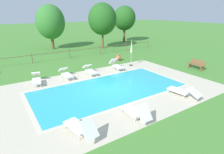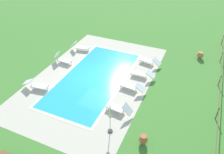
% 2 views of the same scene
% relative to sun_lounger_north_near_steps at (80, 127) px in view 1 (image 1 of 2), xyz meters
% --- Properties ---
extents(ground_plane, '(160.00, 160.00, 0.00)m').
position_rel_sun_lounger_north_near_steps_xyz_m(ground_plane, '(3.74, 3.54, -0.39)').
color(ground_plane, '#478433').
extents(pool_deck_paving, '(14.62, 9.30, 0.01)m').
position_rel_sun_lounger_north_near_steps_xyz_m(pool_deck_paving, '(3.74, 3.54, -0.39)').
color(pool_deck_paving, beige).
rests_on(pool_deck_paving, ground).
extents(swimming_pool_water, '(10.10, 4.77, 0.01)m').
position_rel_sun_lounger_north_near_steps_xyz_m(swimming_pool_water, '(3.74, 3.54, -0.39)').
color(swimming_pool_water, '#2DB7C6').
rests_on(swimming_pool_water, ground).
extents(pool_coping_rim, '(10.58, 5.25, 0.01)m').
position_rel_sun_lounger_north_near_steps_xyz_m(pool_coping_rim, '(3.74, 3.54, -0.38)').
color(pool_coping_rim, beige).
rests_on(pool_coping_rim, ground).
extents(sun_lounger_north_near_steps, '(0.92, 1.97, 0.96)m').
position_rel_sun_lounger_north_near_steps_xyz_m(sun_lounger_north_near_steps, '(0.00, 0.00, 0.00)').
color(sun_lounger_north_near_steps, white).
rests_on(sun_lounger_north_near_steps, ground).
extents(sun_lounger_north_mid, '(0.88, 2.12, 0.74)m').
position_rel_sun_lounger_north_near_steps_xyz_m(sun_lounger_north_mid, '(6.88, 0.04, -0.03)').
color(sun_lounger_north_mid, white).
rests_on(sun_lounger_north_mid, ground).
extents(sun_lounger_north_far, '(0.99, 2.12, 0.78)m').
position_rel_sun_lounger_north_near_steps_xyz_m(sun_lounger_north_far, '(-0.21, 7.26, -0.03)').
color(sun_lounger_north_far, white).
rests_on(sun_lounger_north_far, ground).
extents(sun_lounger_north_end, '(0.83, 2.00, 0.91)m').
position_rel_sun_lounger_north_near_steps_xyz_m(sun_lounger_north_end, '(6.69, 7.02, -0.01)').
color(sun_lounger_north_end, white).
rests_on(sun_lounger_north_end, ground).
extents(sun_lounger_south_near_corner, '(0.80, 2.10, 0.75)m').
position_rel_sun_lounger_north_near_steps_xyz_m(sun_lounger_south_near_corner, '(4.02, 7.05, -0.03)').
color(sun_lounger_south_near_corner, white).
rests_on(sun_lounger_south_near_corner, ground).
extents(sun_lounger_south_mid, '(0.66, 1.86, 1.00)m').
position_rel_sun_lounger_north_near_steps_xyz_m(sun_lounger_south_mid, '(2.80, -0.29, 0.01)').
color(sun_lounger_south_mid, white).
rests_on(sun_lounger_south_mid, ground).
extents(sun_lounger_south_far, '(0.62, 2.06, 0.75)m').
position_rel_sun_lounger_north_near_steps_xyz_m(sun_lounger_south_far, '(2.04, 7.27, -0.03)').
color(sun_lounger_south_far, white).
rests_on(sun_lounger_south_far, ground).
extents(patio_umbrella_closed_row_west, '(0.32, 0.32, 2.52)m').
position_rel_sun_lounger_north_near_steps_xyz_m(patio_umbrella_closed_row_west, '(8.53, 7.20, 1.22)').
color(patio_umbrella_closed_row_west, '#383838').
rests_on(patio_umbrella_closed_row_west, ground).
extents(wooden_bench_lawn_side, '(0.57, 1.53, 0.87)m').
position_rel_sun_lounger_north_near_steps_xyz_m(wooden_bench_lawn_side, '(12.83, 3.04, 0.08)').
color(wooden_bench_lawn_side, brown).
rests_on(wooden_bench_lawn_side, ground).
extents(terracotta_urn_near_fence, '(0.52, 0.52, 0.67)m').
position_rel_sun_lounger_north_near_steps_xyz_m(terracotta_urn_near_fence, '(8.57, 9.38, -0.03)').
color(terracotta_urn_near_fence, '#B7663D').
rests_on(terracotta_urn_near_fence, ground).
extents(perimeter_fence, '(23.89, 0.08, 1.05)m').
position_rel_sun_lounger_north_near_steps_xyz_m(perimeter_fence, '(4.66, 13.30, 0.32)').
color(perimeter_fence, brown).
rests_on(perimeter_fence, ground).
extents(tree_far_west, '(3.71, 3.71, 5.91)m').
position_rel_sun_lounger_north_near_steps_xyz_m(tree_far_west, '(17.04, 19.74, 3.50)').
color(tree_far_west, brown).
rests_on(tree_far_west, ground).
extents(tree_west_mid, '(3.82, 3.82, 5.93)m').
position_rel_sun_lounger_north_near_steps_xyz_m(tree_west_mid, '(4.73, 19.90, 3.25)').
color(tree_west_mid, brown).
rests_on(tree_west_mid, ground).
extents(tree_centre, '(3.86, 3.86, 6.12)m').
position_rel_sun_lounger_north_near_steps_xyz_m(tree_centre, '(10.82, 16.45, 3.60)').
color(tree_centre, brown).
rests_on(tree_centre, ground).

